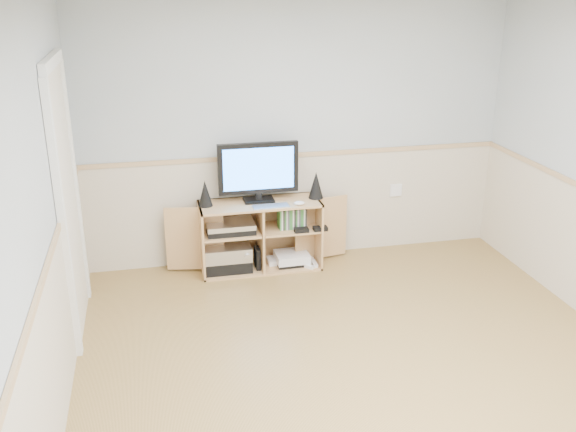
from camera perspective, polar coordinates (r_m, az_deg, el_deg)
The scene contains 11 objects.
room at distance 4.03m, azimuth 7.02°, elevation 0.46°, with size 4.04×4.54×2.54m.
media_cabinet at distance 6.02m, azimuth -2.57°, elevation -1.51°, with size 1.73×0.42×0.65m.
monitor at distance 5.82m, azimuth -2.66°, elevation 4.12°, with size 0.73×0.18×0.55m.
speaker_left at distance 5.78m, azimuth -7.37°, elevation 2.01°, with size 0.13×0.13×0.24m, color black.
speaker_right at distance 5.95m, azimuth 2.50°, elevation 2.77°, with size 0.14×0.14×0.25m, color black.
keyboard at distance 5.74m, azimuth -1.54°, elevation 0.86°, with size 0.33×0.13×0.01m, color silver.
mouse at distance 5.79m, azimuth 1.00°, elevation 1.16°, with size 0.10×0.06×0.04m, color white.
av_components at distance 5.98m, azimuth -5.31°, elevation -2.93°, with size 0.52×0.32×0.47m.
game_consoles at distance 6.12m, azimuth 0.22°, elevation -3.78°, with size 0.45×0.30×0.11m.
game_cases at distance 5.95m, azimuth 0.35°, elevation -0.16°, with size 0.26×0.14×0.19m, color #3F8C3F.
wall_outlet at distance 6.45m, azimuth 9.54°, elevation 2.28°, with size 0.12×0.03×0.12m, color white.
Camera 1 is at (-1.35, -3.44, 2.59)m, focal length 40.00 mm.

